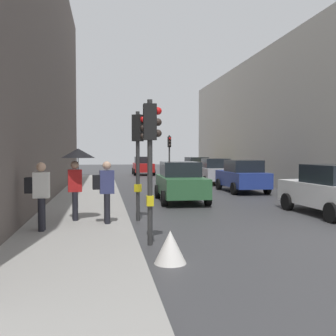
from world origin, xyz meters
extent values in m
plane|color=#38383A|center=(0.00, 0.00, 0.00)|extent=(120.00, 120.00, 0.00)
cube|color=gray|center=(-6.32, 6.00, 0.08)|extent=(2.98, 40.00, 0.16)
cylinder|color=#2D2D2D|center=(-4.52, 3.29, 1.74)|extent=(0.12, 0.12, 3.47)
cube|color=black|center=(-4.52, 3.29, 2.95)|extent=(0.38, 0.37, 0.84)
cube|color=yellow|center=(-4.52, 3.29, 1.05)|extent=(0.25, 0.26, 0.24)
sphere|color=red|center=(-4.37, 3.18, 3.21)|extent=(0.18, 0.18, 0.18)
sphere|color=#2D231E|center=(-4.37, 3.18, 2.95)|extent=(0.18, 0.18, 0.18)
sphere|color=#2D231E|center=(-4.37, 3.18, 2.69)|extent=(0.18, 0.18, 0.18)
cylinder|color=#2D2D2D|center=(-4.52, 0.03, 1.70)|extent=(0.12, 0.12, 3.41)
cube|color=black|center=(-4.52, 0.03, 2.89)|extent=(0.30, 0.24, 0.84)
cube|color=yellow|center=(-4.52, 0.03, 1.05)|extent=(0.16, 0.20, 0.24)
sphere|color=red|center=(-4.33, 0.03, 3.15)|extent=(0.18, 0.18, 0.18)
sphere|color=#2D231E|center=(-4.33, 0.03, 2.89)|extent=(0.18, 0.18, 0.18)
sphere|color=#2D231E|center=(-4.33, 0.03, 2.63)|extent=(0.18, 0.18, 0.18)
cylinder|color=#2D2D2D|center=(-0.48, 21.05, 1.76)|extent=(0.12, 0.12, 3.53)
cube|color=black|center=(-0.48, 21.05, 3.01)|extent=(0.25, 0.31, 0.84)
cube|color=yellow|center=(-0.48, 21.05, 1.05)|extent=(0.20, 0.16, 0.24)
sphere|color=red|center=(-0.47, 20.86, 3.27)|extent=(0.18, 0.18, 0.18)
sphere|color=#2D231E|center=(-0.47, 20.86, 3.01)|extent=(0.18, 0.18, 0.18)
sphere|color=#2D231E|center=(-0.47, 20.86, 2.75)|extent=(0.18, 0.18, 0.18)
cube|color=#2D6038|center=(-2.25, 7.67, 0.72)|extent=(1.95, 4.26, 0.80)
cube|color=black|center=(-2.24, 7.92, 1.44)|extent=(1.67, 2.05, 0.64)
cylinder|color=black|center=(-1.39, 6.29, 0.32)|extent=(0.24, 0.65, 0.64)
cylinder|color=black|center=(-3.19, 6.35, 0.32)|extent=(0.24, 0.65, 0.64)
cylinder|color=black|center=(-1.30, 8.99, 0.32)|extent=(0.24, 0.65, 0.64)
cylinder|color=black|center=(-3.10, 9.05, 0.32)|extent=(0.24, 0.65, 0.64)
cube|color=red|center=(-1.83, 28.24, 0.72)|extent=(1.87, 4.23, 0.80)
cube|color=black|center=(-1.82, 28.49, 1.44)|extent=(1.63, 2.03, 0.64)
cylinder|color=black|center=(-0.95, 26.87, 0.32)|extent=(0.23, 0.64, 0.64)
cylinder|color=black|center=(-2.75, 26.90, 0.32)|extent=(0.23, 0.64, 0.64)
cylinder|color=black|center=(-0.90, 29.57, 0.32)|extent=(0.23, 0.64, 0.64)
cylinder|color=black|center=(-2.70, 29.60, 0.32)|extent=(0.23, 0.64, 0.64)
cube|color=navy|center=(1.92, 11.29, 0.72)|extent=(1.83, 4.21, 0.80)
cube|color=black|center=(1.92, 11.04, 1.44)|extent=(1.61, 2.01, 0.64)
cylinder|color=black|center=(1.03, 12.64, 0.32)|extent=(0.22, 0.64, 0.64)
cylinder|color=black|center=(2.83, 12.63, 0.32)|extent=(0.22, 0.64, 0.64)
cylinder|color=black|center=(1.01, 9.94, 0.32)|extent=(0.22, 0.64, 0.64)
cylinder|color=black|center=(2.81, 9.93, 0.32)|extent=(0.22, 0.64, 0.64)
cube|color=#BCBCC1|center=(1.96, 16.72, 0.72)|extent=(2.07, 4.31, 0.80)
cube|color=black|center=(1.94, 16.47, 1.44)|extent=(1.73, 2.10, 0.64)
cylinder|color=black|center=(1.15, 18.12, 0.32)|extent=(0.26, 0.65, 0.64)
cylinder|color=black|center=(2.94, 18.01, 0.32)|extent=(0.26, 0.65, 0.64)
cylinder|color=black|center=(0.97, 15.43, 0.32)|extent=(0.26, 0.65, 0.64)
cylinder|color=black|center=(2.77, 15.31, 0.32)|extent=(0.26, 0.65, 0.64)
cube|color=yellow|center=(2.35, 23.92, 0.72)|extent=(2.07, 4.31, 0.80)
cube|color=black|center=(2.37, 23.67, 1.44)|extent=(1.73, 2.10, 0.64)
cylinder|color=black|center=(1.36, 25.20, 0.32)|extent=(0.26, 0.65, 0.64)
cylinder|color=black|center=(3.16, 25.32, 0.32)|extent=(0.26, 0.65, 0.64)
cylinder|color=black|center=(1.54, 22.51, 0.32)|extent=(0.26, 0.65, 0.64)
cylinder|color=black|center=(3.34, 22.63, 0.32)|extent=(0.26, 0.65, 0.64)
cube|color=silver|center=(2.19, 3.29, 0.72)|extent=(1.97, 4.27, 0.80)
cube|color=black|center=(2.20, 3.04, 1.44)|extent=(1.68, 2.07, 0.64)
cylinder|color=black|center=(1.24, 4.60, 0.32)|extent=(0.25, 0.65, 0.64)
cylinder|color=black|center=(3.03, 4.67, 0.32)|extent=(0.25, 0.65, 0.64)
cylinder|color=black|center=(1.35, 1.90, 0.32)|extent=(0.25, 0.65, 0.64)
cylinder|color=black|center=(-6.46, 2.93, 0.58)|extent=(0.16, 0.16, 0.85)
cylinder|color=black|center=(-6.43, 2.73, 0.58)|extent=(0.16, 0.16, 0.85)
cube|color=red|center=(-6.44, 2.83, 1.34)|extent=(0.43, 0.31, 0.66)
sphere|color=tan|center=(-6.44, 2.83, 1.81)|extent=(0.24, 0.24, 0.24)
cylinder|color=black|center=(-6.35, 2.84, 1.59)|extent=(0.02, 0.02, 0.90)
cone|color=black|center=(-6.35, 2.84, 2.16)|extent=(1.00, 1.00, 0.28)
cylinder|color=black|center=(-5.51, 2.26, 0.58)|extent=(0.16, 0.16, 0.85)
cylinder|color=black|center=(-5.50, 2.06, 0.58)|extent=(0.16, 0.16, 0.85)
cube|color=navy|center=(-5.51, 2.16, 1.34)|extent=(0.42, 0.29, 0.66)
sphere|color=tan|center=(-5.51, 2.16, 1.81)|extent=(0.24, 0.24, 0.24)
cube|color=black|center=(-5.81, 2.13, 1.34)|extent=(0.22, 0.29, 0.40)
cylinder|color=black|center=(-7.18, 1.48, 0.58)|extent=(0.16, 0.16, 0.85)
cylinder|color=black|center=(-7.18, 1.28, 0.58)|extent=(0.16, 0.16, 0.85)
cube|color=silver|center=(-7.18, 1.38, 1.34)|extent=(0.40, 0.26, 0.66)
sphere|color=tan|center=(-7.18, 1.38, 1.81)|extent=(0.24, 0.24, 0.24)
cube|color=black|center=(-7.48, 1.39, 1.34)|extent=(0.20, 0.28, 0.40)
cone|color=silver|center=(-4.31, -1.51, 0.33)|extent=(0.64, 0.64, 0.65)
camera|label=1|loc=(-5.58, -8.87, 2.19)|focal=41.04mm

